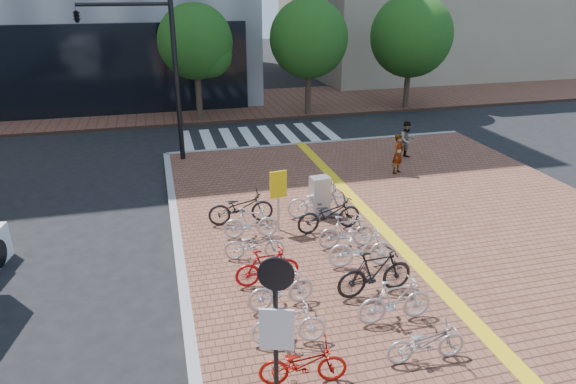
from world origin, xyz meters
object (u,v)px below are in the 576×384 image
object	(u,v)px
bike_10	(362,248)
bike_13	(318,201)
bike_4	(254,244)
bike_6	(241,207)
bike_0	(303,363)
bike_2	(281,289)
bike_8	(395,301)
traffic_light_pole	(132,45)
bike_5	(251,222)
notice_sign	(276,320)
bike_7	(426,342)
utility_box	(320,196)
bike_3	(267,267)
pedestrian_b	(407,140)
bike_12	(329,214)
pedestrian_a	(398,154)
bike_1	(289,324)
bike_11	(347,232)
bike_9	(375,272)
yellow_sign	(278,190)

from	to	relation	value
bike_10	bike_13	world-z (taller)	bike_10
bike_4	bike_6	bearing A→B (deg)	9.30
bike_4	bike_0	bearing A→B (deg)	-170.30
bike_13	bike_2	bearing A→B (deg)	155.83
bike_8	traffic_light_pole	distance (m)	14.09
bike_5	notice_sign	size ratio (longest dim) A/B	0.52
bike_8	bike_7	bearing A→B (deg)	-178.18
utility_box	bike_3	bearing A→B (deg)	-124.78
bike_4	bike_7	world-z (taller)	bike_7
bike_0	utility_box	world-z (taller)	utility_box
bike_7	pedestrian_b	distance (m)	12.67
bike_12	pedestrian_a	xyz separation A→B (m)	(4.15, 4.04, 0.24)
bike_7	notice_sign	bearing A→B (deg)	103.70
bike_12	traffic_light_pole	xyz separation A→B (m)	(-5.29, 7.86, 4.10)
bike_0	bike_6	bearing A→B (deg)	8.00
pedestrian_a	bike_1	bearing A→B (deg)	-163.11
bike_4	bike_10	world-z (taller)	bike_10
bike_10	traffic_light_pole	size ratio (longest dim) A/B	0.26
pedestrian_a	bike_7	bearing A→B (deg)	-148.93
bike_6	bike_0	bearing A→B (deg)	-179.56
bike_13	notice_sign	world-z (taller)	notice_sign
bike_11	bike_5	bearing A→B (deg)	66.60
bike_0	bike_10	distance (m)	4.46
bike_0	bike_13	bearing A→B (deg)	-11.40
bike_9	traffic_light_pole	xyz separation A→B (m)	(-5.24, 11.32, 4.05)
yellow_sign	bike_9	bearing A→B (deg)	-69.99
pedestrian_b	notice_sign	bearing A→B (deg)	-131.93
bike_5	pedestrian_b	world-z (taller)	pedestrian_b
bike_9	notice_sign	xyz separation A→B (m)	(-3.06, -2.99, 1.35)
utility_box	yellow_sign	xyz separation A→B (m)	(-1.51, -0.76, 0.66)
bike_3	bike_9	size ratio (longest dim) A/B	0.83
bike_1	pedestrian_a	world-z (taller)	pedestrian_a
bike_6	bike_7	size ratio (longest dim) A/B	1.23
bike_7	pedestrian_b	world-z (taller)	pedestrian_b
bike_13	pedestrian_a	world-z (taller)	pedestrian_a
bike_4	traffic_light_pole	size ratio (longest dim) A/B	0.24
pedestrian_b	bike_7	bearing A→B (deg)	-121.96
bike_6	bike_4	bearing A→B (deg)	-179.83
bike_4	bike_12	world-z (taller)	bike_12
bike_9	traffic_light_pole	bearing A→B (deg)	20.41
bike_6	traffic_light_pole	world-z (taller)	traffic_light_pole
bike_3	bike_10	world-z (taller)	bike_10
bike_1	bike_4	bearing A→B (deg)	7.37
bike_2	traffic_light_pole	world-z (taller)	traffic_light_pole
bike_4	bike_12	size ratio (longest dim) A/B	0.80
bike_12	utility_box	xyz separation A→B (m)	(0.07, 1.12, 0.11)
traffic_light_pole	bike_4	bearing A→B (deg)	-72.48
bike_7	bike_12	xyz separation A→B (m)	(0.02, 5.85, 0.10)
bike_4	notice_sign	xyz separation A→B (m)	(-0.66, -5.33, 1.51)
bike_3	bike_5	bearing A→B (deg)	-2.77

